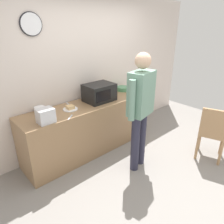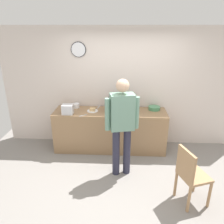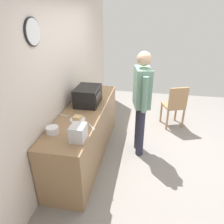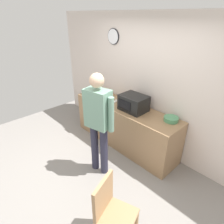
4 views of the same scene
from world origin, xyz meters
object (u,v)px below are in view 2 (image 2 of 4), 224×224
at_px(spoon_utensil, 98,107).
at_px(wooden_chair, 190,174).
at_px(microwave, 121,105).
at_px(fork_utensil, 83,115).
at_px(person_standing, 122,121).
at_px(toaster, 68,109).
at_px(salad_bowl, 154,108).
at_px(cereal_bowl, 76,106).
at_px(sandwich_plate, 93,110).

relative_size(spoon_utensil, wooden_chair, 0.18).
xyz_separation_m(microwave, fork_utensil, (-0.75, -0.26, -0.15)).
bearing_deg(spoon_utensil, person_standing, -64.89).
relative_size(toaster, person_standing, 0.12).
xyz_separation_m(salad_bowl, person_standing, (-0.69, -1.05, 0.13)).
distance_m(toaster, wooden_chair, 2.60).
bearing_deg(cereal_bowl, microwave, -11.00).
bearing_deg(person_standing, toaster, 147.62).
relative_size(toaster, spoon_utensil, 1.29).
bearing_deg(spoon_utensil, fork_utensil, -117.11).
bearing_deg(fork_utensil, cereal_bowl, 118.10).
xyz_separation_m(microwave, wooden_chair, (1.07, -1.58, -0.51)).
height_order(spoon_utensil, person_standing, person_standing).
xyz_separation_m(fork_utensil, person_standing, (0.79, -0.63, 0.16)).
distance_m(fork_utensil, person_standing, 1.03).
xyz_separation_m(toaster, spoon_utensil, (0.59, 0.43, -0.10)).
distance_m(salad_bowl, spoon_utensil, 1.22).
relative_size(microwave, toaster, 2.27).
bearing_deg(sandwich_plate, microwave, 0.86).
height_order(microwave, salad_bowl, microwave).
distance_m(microwave, sandwich_plate, 0.61).
height_order(microwave, sandwich_plate, microwave).
bearing_deg(sandwich_plate, fork_utensil, -122.05).
xyz_separation_m(cereal_bowl, toaster, (-0.08, -0.38, 0.05)).
bearing_deg(cereal_bowl, wooden_chair, -40.55).
distance_m(spoon_utensil, wooden_chair, 2.43).
relative_size(spoon_utensil, person_standing, 0.09).
xyz_separation_m(salad_bowl, toaster, (-1.80, -0.34, 0.06)).
bearing_deg(spoon_utensil, wooden_chair, -49.25).
distance_m(cereal_bowl, wooden_chair, 2.75).
height_order(microwave, spoon_utensil, microwave).
bearing_deg(salad_bowl, fork_utensil, -164.23).
relative_size(cereal_bowl, spoon_utensil, 0.95).
distance_m(cereal_bowl, toaster, 0.39).
bearing_deg(wooden_chair, spoon_utensil, 130.75).
xyz_separation_m(sandwich_plate, spoon_utensil, (0.10, 0.25, -0.02)).
distance_m(sandwich_plate, person_standing, 1.10).
height_order(toaster, wooden_chair, toaster).
bearing_deg(wooden_chair, salad_bowl, 101.30).
bearing_deg(person_standing, microwave, 92.40).
bearing_deg(spoon_utensil, cereal_bowl, -174.65).
xyz_separation_m(salad_bowl, wooden_chair, (0.35, -1.73, -0.40)).
height_order(sandwich_plate, fork_utensil, sandwich_plate).
relative_size(fork_utensil, wooden_chair, 0.18).
bearing_deg(salad_bowl, sandwich_plate, -172.97).
bearing_deg(microwave, fork_utensil, -160.71).
bearing_deg(sandwich_plate, person_standing, -54.54).
xyz_separation_m(toaster, wooden_chair, (2.15, -1.39, -0.46)).
xyz_separation_m(cereal_bowl, spoon_utensil, (0.50, 0.05, -0.04)).
bearing_deg(fork_utensil, microwave, 19.29).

